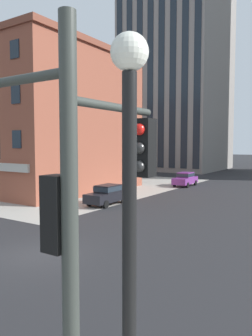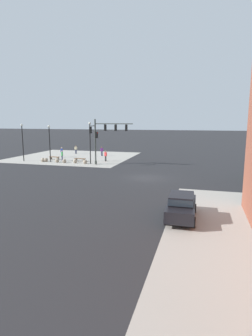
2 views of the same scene
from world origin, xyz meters
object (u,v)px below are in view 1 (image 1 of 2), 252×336
at_px(street_lamp_corner_near, 129,282).
at_px(car_main_northbound_near, 185,179).
at_px(car_main_southbound_near, 107,194).
at_px(traffic_signal_main, 12,201).

height_order(street_lamp_corner_near, car_main_northbound_near, street_lamp_corner_near).
distance_m(car_main_northbound_near, car_main_southbound_near, 15.37).
height_order(traffic_signal_main, street_lamp_corner_near, traffic_signal_main).
distance_m(street_lamp_corner_near, car_main_northbound_near, 37.98).
bearing_deg(car_main_northbound_near, street_lamp_corner_near, -68.02).
relative_size(street_lamp_corner_near, car_main_northbound_near, 1.38).
height_order(street_lamp_corner_near, car_main_southbound_near, street_lamp_corner_near).
bearing_deg(street_lamp_corner_near, car_main_southbound_near, 126.83).
height_order(traffic_signal_main, car_main_southbound_near, traffic_signal_main).
bearing_deg(car_main_southbound_near, traffic_signal_main, -56.93).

